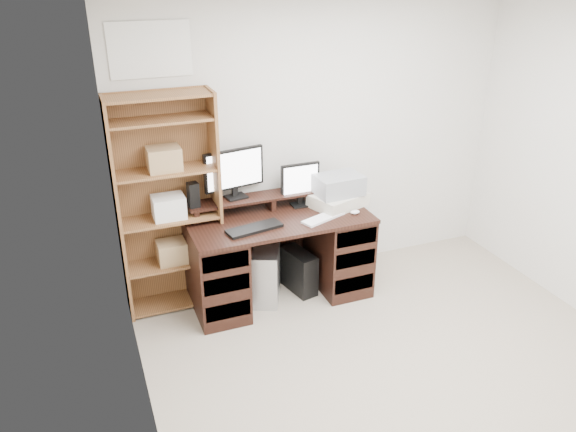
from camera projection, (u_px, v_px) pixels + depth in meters
room at (461, 237)px, 3.17m from camera, size 3.54×4.04×2.54m
desk at (279, 255)px, 4.76m from camera, size 1.50×0.70×0.75m
riser_shelf at (270, 197)px, 4.74m from camera, size 1.40×0.22×0.12m
monitor_wide at (234, 171)px, 4.58m from camera, size 0.52×0.16×0.41m
monitor_small at (300, 183)px, 4.75m from camera, size 0.34×0.13×0.37m
speaker at (193, 195)px, 4.45m from camera, size 0.09×0.09×0.20m
keyboard_black at (254, 228)px, 4.38m from camera, size 0.47×0.23×0.02m
keyboard_white at (323, 218)px, 4.57m from camera, size 0.41×0.25×0.02m
mouse at (355, 212)px, 4.65m from camera, size 0.09×0.08×0.03m
printer at (338, 200)px, 4.79m from camera, size 0.52×0.45×0.11m
basket at (339, 185)px, 4.73m from camera, size 0.41×0.30×0.17m
tower_silver at (266, 271)px, 4.81m from camera, size 0.39×0.53×0.48m
tower_black at (299, 271)px, 4.92m from camera, size 0.24×0.40×0.37m
bookshelf at (168, 204)px, 4.43m from camera, size 0.80×0.30×1.80m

